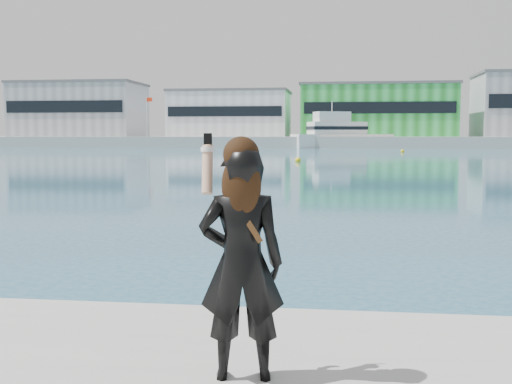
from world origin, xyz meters
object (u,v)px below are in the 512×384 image
motor_yacht (339,134)px  buoy_near (402,152)px  buoy_extra (298,162)px  woman (241,256)px  buoy_far (205,152)px

motor_yacht → buoy_near: 31.49m
motor_yacht → buoy_extra: 63.35m
buoy_extra → woman: bearing=-86.5°
buoy_near → buoy_far: same height
buoy_near → woman: (-8.79, -85.09, 1.60)m
buoy_far → motor_yacht: bearing=62.2°
motor_yacht → buoy_near: (8.67, -30.18, -2.41)m
motor_yacht → buoy_extra: bearing=-115.7°
motor_yacht → woman: size_ratio=11.94×
buoy_far → woman: 83.22m
buoy_near → woman: 85.56m
buoy_near → woman: size_ratio=0.31×
buoy_near → buoy_far: bearing=-171.8°
buoy_near → buoy_extra: 35.14m
woman → buoy_far: bearing=-86.4°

